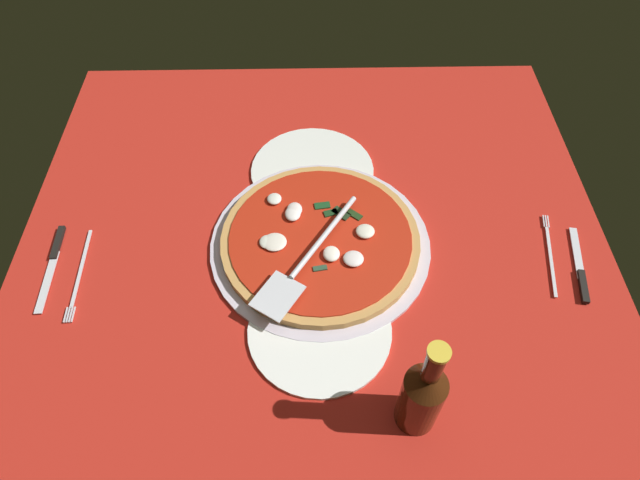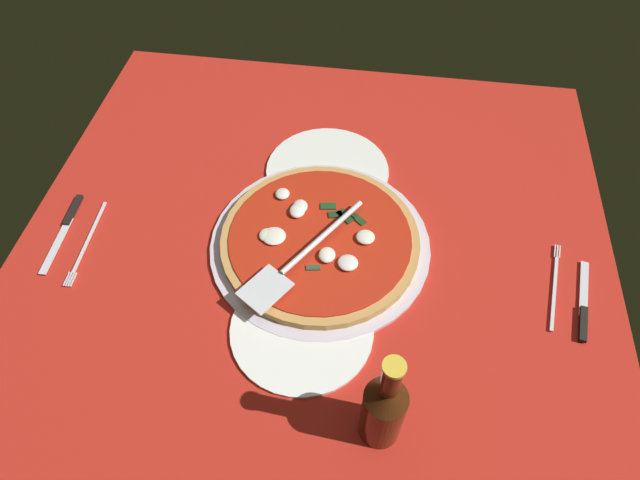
{
  "view_description": "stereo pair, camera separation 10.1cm",
  "coord_description": "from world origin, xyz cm",
  "px_view_note": "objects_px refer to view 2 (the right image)",
  "views": [
    {
      "loc": [
        61.88,
        0.06,
        82.55
      ],
      "look_at": [
        0.15,
        1.28,
        2.22
      ],
      "focal_mm": 30.39,
      "sensor_mm": 36.0,
      "label": 1
    },
    {
      "loc": [
        61.25,
        10.16,
        82.55
      ],
      "look_at": [
        0.15,
        1.28,
        2.22
      ],
      "focal_mm": 30.39,
      "sensor_mm": 36.0,
      "label": 2
    }
  ],
  "objects_px": {
    "dinner_plate_left": "(329,171)",
    "beer_bottle": "(384,408)",
    "dinner_plate_right": "(302,329)",
    "place_setting_far": "(569,298)",
    "pizza_server": "(300,257)",
    "pizza": "(320,240)",
    "place_setting_near": "(76,235)"
  },
  "relations": [
    {
      "from": "dinner_plate_right",
      "to": "beer_bottle",
      "type": "height_order",
      "value": "beer_bottle"
    },
    {
      "from": "dinner_plate_left",
      "to": "pizza_server",
      "type": "relative_size",
      "value": 0.96
    },
    {
      "from": "dinner_plate_left",
      "to": "place_setting_near",
      "type": "relative_size",
      "value": 1.24
    },
    {
      "from": "place_setting_near",
      "to": "dinner_plate_right",
      "type": "bearing_deg",
      "value": 71.04
    },
    {
      "from": "dinner_plate_right",
      "to": "place_setting_far",
      "type": "bearing_deg",
      "value": 105.74
    },
    {
      "from": "dinner_plate_right",
      "to": "pizza_server",
      "type": "distance_m",
      "value": 0.13
    },
    {
      "from": "dinner_plate_right",
      "to": "beer_bottle",
      "type": "distance_m",
      "value": 0.22
    },
    {
      "from": "dinner_plate_left",
      "to": "dinner_plate_right",
      "type": "bearing_deg",
      "value": 0.66
    },
    {
      "from": "dinner_plate_left",
      "to": "beer_bottle",
      "type": "xyz_separation_m",
      "value": [
        0.53,
        0.15,
        0.08
      ]
    },
    {
      "from": "place_setting_far",
      "to": "pizza",
      "type": "bearing_deg",
      "value": 93.29
    },
    {
      "from": "dinner_plate_left",
      "to": "place_setting_far",
      "type": "distance_m",
      "value": 0.52
    },
    {
      "from": "dinner_plate_left",
      "to": "place_setting_near",
      "type": "distance_m",
      "value": 0.52
    },
    {
      "from": "pizza_server",
      "to": "place_setting_far",
      "type": "xyz_separation_m",
      "value": [
        -0.01,
        0.48,
        -0.04
      ]
    },
    {
      "from": "dinner_plate_right",
      "to": "pizza",
      "type": "distance_m",
      "value": 0.18
    },
    {
      "from": "dinner_plate_left",
      "to": "beer_bottle",
      "type": "bearing_deg",
      "value": 15.5
    },
    {
      "from": "pizza",
      "to": "pizza_server",
      "type": "bearing_deg",
      "value": -22.56
    },
    {
      "from": "place_setting_near",
      "to": "place_setting_far",
      "type": "distance_m",
      "value": 0.92
    },
    {
      "from": "pizza",
      "to": "place_setting_far",
      "type": "relative_size",
      "value": 1.65
    },
    {
      "from": "pizza_server",
      "to": "beer_bottle",
      "type": "height_order",
      "value": "beer_bottle"
    },
    {
      "from": "pizza",
      "to": "dinner_plate_right",
      "type": "bearing_deg",
      "value": -1.27
    },
    {
      "from": "pizza",
      "to": "place_setting_far",
      "type": "xyz_separation_m",
      "value": [
        0.05,
        0.45,
        -0.02
      ]
    },
    {
      "from": "dinner_plate_left",
      "to": "beer_bottle",
      "type": "height_order",
      "value": "beer_bottle"
    },
    {
      "from": "pizza",
      "to": "place_setting_far",
      "type": "bearing_deg",
      "value": 83.45
    },
    {
      "from": "beer_bottle",
      "to": "dinner_plate_left",
      "type": "bearing_deg",
      "value": -164.5
    },
    {
      "from": "dinner_plate_right",
      "to": "place_setting_near",
      "type": "xyz_separation_m",
      "value": [
        -0.14,
        -0.46,
        -0.0
      ]
    },
    {
      "from": "pizza_server",
      "to": "place_setting_near",
      "type": "height_order",
      "value": "pizza_server"
    },
    {
      "from": "dinner_plate_left",
      "to": "pizza",
      "type": "xyz_separation_m",
      "value": [
        0.2,
        0.01,
        0.02
      ]
    },
    {
      "from": "dinner_plate_left",
      "to": "dinner_plate_right",
      "type": "height_order",
      "value": "same"
    },
    {
      "from": "dinner_plate_right",
      "to": "place_setting_far",
      "type": "height_order",
      "value": "place_setting_far"
    },
    {
      "from": "dinner_plate_right",
      "to": "pizza_server",
      "type": "xyz_separation_m",
      "value": [
        -0.12,
        -0.02,
        0.04
      ]
    },
    {
      "from": "place_setting_near",
      "to": "pizza_server",
      "type": "bearing_deg",
      "value": 84.92
    },
    {
      "from": "pizza_server",
      "to": "beer_bottle",
      "type": "distance_m",
      "value": 0.32
    }
  ]
}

